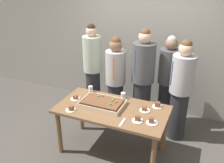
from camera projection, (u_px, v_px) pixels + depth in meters
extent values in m
plane|color=#4C4742|center=(112.00, 150.00, 3.89)|extent=(12.00, 12.00, 0.00)
cube|color=#9E998E|center=(146.00, 34.00, 4.60)|extent=(8.00, 0.12, 3.00)
cube|color=brown|center=(112.00, 109.00, 3.58)|extent=(1.60, 0.83, 0.04)
cylinder|color=brown|center=(59.00, 132.00, 3.71)|extent=(0.07, 0.07, 0.73)
cylinder|color=brown|center=(153.00, 159.00, 3.20)|extent=(0.07, 0.07, 0.73)
cylinder|color=brown|center=(81.00, 111.00, 4.27)|extent=(0.07, 0.07, 0.73)
cylinder|color=brown|center=(164.00, 130.00, 3.76)|extent=(0.07, 0.07, 0.73)
cube|color=beige|center=(103.00, 105.00, 3.65)|extent=(0.63, 0.42, 0.01)
cube|color=beige|center=(96.00, 110.00, 3.46)|extent=(0.63, 0.01, 0.05)
cube|color=beige|center=(108.00, 97.00, 3.80)|extent=(0.63, 0.01, 0.05)
cube|color=beige|center=(84.00, 99.00, 3.74)|extent=(0.01, 0.42, 0.05)
cube|color=beige|center=(122.00, 107.00, 3.52)|extent=(0.01, 0.42, 0.05)
cube|color=brown|center=(103.00, 103.00, 3.63)|extent=(0.56, 0.35, 0.06)
sphere|color=#2D84E0|center=(102.00, 96.00, 3.74)|extent=(0.03, 0.03, 0.03)
sphere|color=green|center=(110.00, 104.00, 3.50)|extent=(0.03, 0.03, 0.03)
sphere|color=green|center=(113.00, 100.00, 3.60)|extent=(0.03, 0.03, 0.03)
sphere|color=green|center=(98.00, 96.00, 3.73)|extent=(0.03, 0.03, 0.03)
sphere|color=yellow|center=(114.00, 98.00, 3.66)|extent=(0.03, 0.03, 0.03)
sphere|color=orange|center=(116.00, 102.00, 3.56)|extent=(0.03, 0.03, 0.03)
cylinder|color=white|center=(152.00, 123.00, 3.22)|extent=(0.15, 0.15, 0.01)
cube|color=brown|center=(151.00, 120.00, 3.21)|extent=(0.06, 0.06, 0.07)
cylinder|color=white|center=(157.00, 107.00, 3.60)|extent=(0.15, 0.15, 0.01)
cube|color=brown|center=(158.00, 104.00, 3.58)|extent=(0.06, 0.07, 0.07)
cylinder|color=white|center=(145.00, 110.00, 3.50)|extent=(0.15, 0.15, 0.01)
cube|color=brown|center=(144.00, 109.00, 3.49)|extent=(0.06, 0.06, 0.05)
cylinder|color=white|center=(75.00, 99.00, 3.82)|extent=(0.15, 0.15, 0.01)
cube|color=brown|center=(76.00, 97.00, 3.80)|extent=(0.06, 0.06, 0.05)
cylinder|color=white|center=(71.00, 110.00, 3.51)|extent=(0.15, 0.15, 0.01)
cube|color=brown|center=(71.00, 108.00, 3.49)|extent=(0.05, 0.06, 0.06)
cylinder|color=white|center=(137.00, 121.00, 3.27)|extent=(0.15, 0.15, 0.01)
cube|color=brown|center=(138.00, 118.00, 3.25)|extent=(0.07, 0.05, 0.07)
cylinder|color=white|center=(91.00, 89.00, 4.02)|extent=(0.07, 0.07, 0.10)
cylinder|color=white|center=(123.00, 96.00, 3.82)|extent=(0.07, 0.07, 0.10)
cube|color=silver|center=(122.00, 122.00, 3.23)|extent=(0.03, 0.20, 0.01)
cylinder|color=#28282D|center=(93.00, 93.00, 4.70)|extent=(0.26, 0.26, 0.90)
cylinder|color=#B7C6B2|center=(92.00, 54.00, 4.38)|extent=(0.33, 0.33, 0.64)
sphere|color=beige|center=(91.00, 31.00, 4.21)|extent=(0.19, 0.19, 0.19)
sphere|color=black|center=(91.00, 28.00, 4.19)|extent=(0.15, 0.15, 0.15)
cylinder|color=#28282D|center=(165.00, 103.00, 4.45)|extent=(0.28, 0.28, 0.81)
cylinder|color=#4C4C51|center=(169.00, 66.00, 4.16)|extent=(0.35, 0.35, 0.60)
sphere|color=#8C664C|center=(172.00, 44.00, 3.99)|extent=(0.21, 0.21, 0.21)
sphere|color=#B2A899|center=(172.00, 40.00, 3.97)|extent=(0.16, 0.16, 0.16)
cylinder|color=#28282D|center=(115.00, 104.00, 4.42)|extent=(0.27, 0.27, 0.81)
cylinder|color=#B2B2B7|center=(116.00, 67.00, 4.13)|extent=(0.34, 0.34, 0.57)
cube|color=orange|center=(113.00, 69.00, 3.98)|extent=(0.04, 0.02, 0.37)
sphere|color=#8C664C|center=(116.00, 45.00, 3.97)|extent=(0.22, 0.22, 0.22)
sphere|color=brown|center=(116.00, 42.00, 3.95)|extent=(0.17, 0.17, 0.17)
cylinder|color=#28282D|center=(141.00, 105.00, 4.28)|extent=(0.30, 0.30, 0.91)
cylinder|color=#4C4C51|center=(144.00, 63.00, 3.96)|extent=(0.37, 0.37, 0.64)
cube|color=navy|center=(136.00, 63.00, 3.84)|extent=(0.04, 0.02, 0.41)
sphere|color=beige|center=(145.00, 37.00, 3.79)|extent=(0.21, 0.21, 0.21)
sphere|color=brown|center=(145.00, 34.00, 3.76)|extent=(0.16, 0.16, 0.16)
cylinder|color=#28282D|center=(178.00, 115.00, 4.05)|extent=(0.29, 0.29, 0.84)
cylinder|color=#B2B2B7|center=(183.00, 74.00, 3.75)|extent=(0.36, 0.36, 0.60)
cube|color=navy|center=(173.00, 73.00, 3.70)|extent=(0.04, 0.02, 0.38)
sphere|color=beige|center=(186.00, 49.00, 3.59)|extent=(0.22, 0.22, 0.22)
sphere|color=brown|center=(187.00, 45.00, 3.56)|extent=(0.17, 0.17, 0.17)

